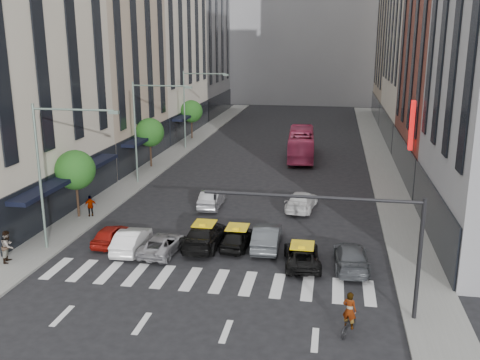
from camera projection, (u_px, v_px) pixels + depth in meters
The scene contains 32 objects.
ground at pixel (202, 293), 27.84m from camera, with size 160.00×160.00×0.00m, color black.
sidewalk_left at pixel (166, 159), 58.30m from camera, with size 3.00×96.00×0.15m, color slate.
sidewalk_right at pixel (383, 167), 54.42m from camera, with size 3.00×96.00×0.15m, color slate.
building_left_a at pixel (1, 21), 37.56m from camera, with size 8.00×18.00×28.00m, color beige.
building_left_b at pixel (104, 46), 54.25m from camera, with size 8.00×16.00×24.00m, color tan.
building_left_d at pixel (196, 24), 88.67m from camera, with size 8.00×18.00×30.00m, color gray.
building_right_b at pixel (459, 36), 47.30m from camera, with size 8.00×18.00×26.00m, color brown.
building_right_d at pixel (407, 30), 83.19m from camera, with size 8.00×18.00×28.00m, color tan.
building_far at pixel (306, 10), 104.05m from camera, with size 30.00×10.00×36.00m, color gray.
tree_near at pixel (75, 170), 38.40m from camera, with size 2.88×2.88×4.95m.
tree_mid at pixel (150, 132), 53.62m from camera, with size 2.88×2.88×4.95m.
tree_far at pixel (191, 111), 68.84m from camera, with size 2.88×2.88×4.95m.
streetlamp_near at pixel (53, 158), 31.82m from camera, with size 5.38×0.25×9.00m.
streetlamp_mid at pixel (145, 119), 47.04m from camera, with size 5.38×0.25×9.00m.
streetlamp_far at pixel (192, 99), 62.26m from camera, with size 5.38×0.25×9.00m.
traffic_signal at pixel (358, 227), 24.44m from camera, with size 10.10×0.20×6.00m.
liberty_sign at pixel (412, 125), 43.19m from camera, with size 0.30×0.70×4.00m.
car_red at pixel (111, 235), 34.28m from camera, with size 1.46×3.63×1.24m, color maroon.
car_white_front at pixel (132, 240), 33.19m from camera, with size 1.48×4.25×1.40m, color silver.
car_silver at pixel (163, 244), 32.82m from camera, with size 1.96×4.24×1.18m, color #99989D.
taxi_left at pixel (205, 235), 33.87m from camera, with size 2.11×5.19×1.51m, color black.
taxi_center at pixel (237, 238), 33.69m from camera, with size 1.57×3.91×1.33m, color black.
car_grey_mid at pixel (267, 236), 33.61m from camera, with size 1.60×4.60×1.52m, color #3C3F43.
taxi_right at pixel (302, 255), 31.10m from camera, with size 2.00×4.34×1.21m, color black.
car_grey_curb at pixel (351, 257), 30.67m from camera, with size 1.93×4.75×1.38m, color #464A4F.
car_row2_left at pixel (212, 199), 41.69m from camera, with size 1.47×4.23×1.39m, color #9FA0A5.
car_row2_right at pixel (302, 201), 41.15m from camera, with size 1.94×4.78×1.39m, color white.
bus at pixel (301, 144), 58.62m from camera, with size 2.64×11.27×3.14m, color #D53E6E.
motorcycle at pixel (349, 324), 23.96m from camera, with size 0.60×1.72×0.91m, color black.
rider at pixel (350, 297), 23.62m from camera, with size 0.64×0.42×1.75m, color gray.
pedestrian_near at pixel (8, 246), 31.12m from camera, with size 0.93×0.72×1.91m, color gray.
pedestrian_far at pixel (90, 206), 39.11m from camera, with size 0.92×0.38×1.57m, color gray.
Camera 1 is at (6.39, -24.64, 12.88)m, focal length 40.00 mm.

